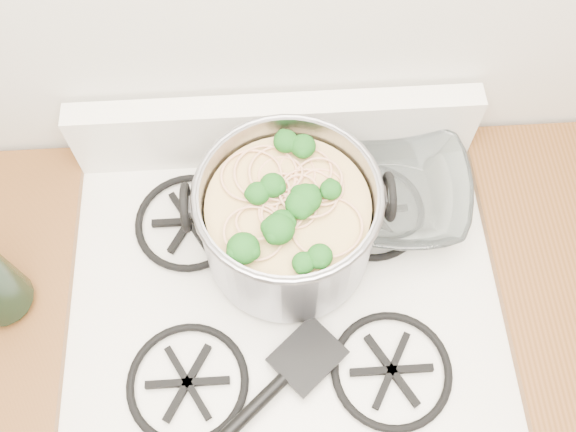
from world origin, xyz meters
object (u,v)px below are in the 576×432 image
at_px(stock_pot, 288,222).
at_px(spatula, 308,355).
at_px(gas_range, 286,363).
at_px(glass_bowl, 394,195).

relative_size(stock_pot, spatula, 1.08).
height_order(stock_pot, spatula, stock_pot).
bearing_deg(stock_pot, gas_range, -97.10).
distance_m(gas_range, glass_bowl, 0.57).
relative_size(stock_pot, glass_bowl, 3.08).
height_order(stock_pot, glass_bowl, stock_pot).
distance_m(gas_range, spatula, 0.51).
distance_m(spatula, glass_bowl, 0.34).
bearing_deg(gas_range, spatula, -75.33).
bearing_deg(gas_range, stock_pot, 82.90).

